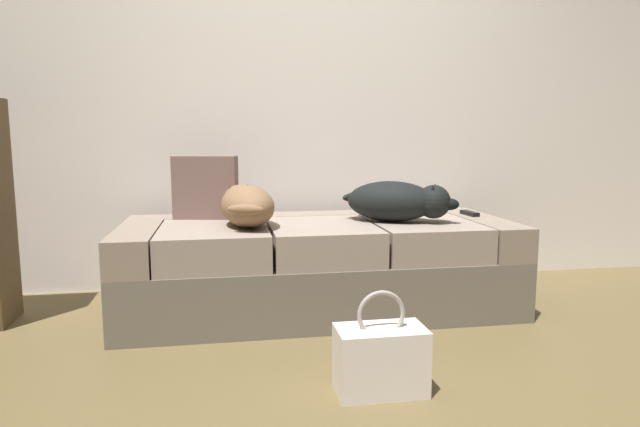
# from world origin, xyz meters

# --- Properties ---
(ground_plane) EXTENTS (10.00, 10.00, 0.00)m
(ground_plane) POSITION_xyz_m (0.00, 0.00, 0.00)
(ground_plane) COLOR brown
(back_wall) EXTENTS (6.40, 0.10, 2.80)m
(back_wall) POSITION_xyz_m (0.00, 1.72, 1.40)
(back_wall) COLOR white
(back_wall) RESTS_ON ground
(couch) EXTENTS (2.02, 0.85, 0.47)m
(couch) POSITION_xyz_m (0.00, 1.11, 0.23)
(couch) COLOR #6A6154
(couch) RESTS_ON ground
(dog_tan) EXTENTS (0.32, 0.60, 0.20)m
(dog_tan) POSITION_xyz_m (-0.38, 1.06, 0.58)
(dog_tan) COLOR brown
(dog_tan) RESTS_ON couch
(dog_dark) EXTENTS (0.59, 0.45, 0.21)m
(dog_dark) POSITION_xyz_m (0.41, 1.04, 0.58)
(dog_dark) COLOR black
(dog_dark) RESTS_ON couch
(tv_remote) EXTENTS (0.05, 0.15, 0.02)m
(tv_remote) POSITION_xyz_m (0.89, 1.20, 0.48)
(tv_remote) COLOR black
(tv_remote) RESTS_ON couch
(throw_pillow) EXTENTS (0.36, 0.18, 0.34)m
(throw_pillow) POSITION_xyz_m (-0.58, 1.34, 0.64)
(throw_pillow) COLOR brown
(throw_pillow) RESTS_ON couch
(handbag) EXTENTS (0.32, 0.18, 0.38)m
(handbag) POSITION_xyz_m (0.05, 0.11, 0.13)
(handbag) COLOR silver
(handbag) RESTS_ON ground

